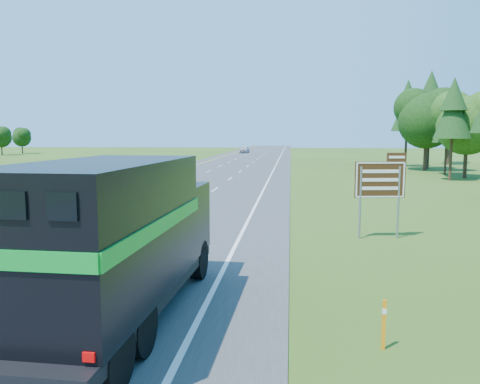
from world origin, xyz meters
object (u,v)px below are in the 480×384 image
at_px(white_suv, 161,172).
at_px(exit_sign, 381,183).
at_px(horse_truck, 116,236).
at_px(far_car, 244,149).

relative_size(white_suv, exit_sign, 1.88).
relative_size(horse_truck, white_suv, 1.26).
bearing_deg(far_car, white_suv, -88.15).
distance_m(far_car, exit_sign, 90.15).
bearing_deg(exit_sign, far_car, 90.96).
xyz_separation_m(white_suv, far_car, (0.43, 68.82, -0.07)).
xyz_separation_m(white_suv, exit_sign, (14.67, -20.19, 1.29)).
height_order(white_suv, far_car, white_suv).
relative_size(horse_truck, exit_sign, 2.36).
height_order(horse_truck, white_suv, horse_truck).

